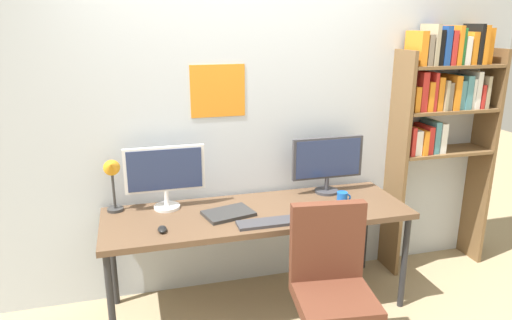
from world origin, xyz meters
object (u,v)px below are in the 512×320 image
monitor_left (165,173)px  coffee_mug (342,198)px  desk (258,218)px  laptop_closed (228,213)px  computer_mouse (162,229)px  office_chair (331,305)px  desk_lamp (112,175)px  bookshelf (442,107)px  keyboard_main (267,223)px  monitor_right (328,161)px

monitor_left → coffee_mug: (1.21, -0.25, -0.21)m
desk → laptop_closed: 0.22m
computer_mouse → office_chair: bearing=-30.4°
coffee_mug → desk_lamp: bearing=170.0°
bookshelf → office_chair: size_ratio=1.99×
computer_mouse → coffee_mug: 1.28m
office_chair → desk_lamp: desk_lamp is taller
monitor_left → keyboard_main: monitor_left is taller
bookshelf → monitor_right: size_ratio=3.58×
desk_lamp → keyboard_main: (0.95, -0.47, -0.26)m
computer_mouse → bookshelf: bearing=10.1°
monitor_right → coffee_mug: bearing=-87.1°
laptop_closed → coffee_mug: size_ratio=3.02×
bookshelf → keyboard_main: bearing=-163.5°
office_chair → monitor_left: monitor_left is taller
monitor_left → desk: bearing=-19.5°
office_chair → laptop_closed: office_chair is taller
desk → bookshelf: bearing=8.4°
desk → laptop_closed: size_ratio=6.54×
office_chair → computer_mouse: 1.12m
desk_lamp → laptop_closed: (0.74, -0.26, -0.25)m
office_chair → monitor_right: size_ratio=1.80×
keyboard_main → laptop_closed: (-0.21, 0.21, 0.00)m
desk → monitor_right: 0.70m
desk → office_chair: size_ratio=2.11×
laptop_closed → coffee_mug: 0.83m
bookshelf → monitor_left: bearing=-179.5°
bookshelf → coffee_mug: (-0.95, -0.27, -0.56)m
computer_mouse → keyboard_main: bearing=-5.6°
monitor_right → office_chair: bearing=-110.9°
monitor_right → desk_lamp: size_ratio=1.37×
keyboard_main → computer_mouse: size_ratio=4.11×
laptop_closed → coffee_mug: (0.82, -0.02, 0.03)m
monitor_left → desk_lamp: size_ratio=1.36×
desk_lamp → coffee_mug: bearing=-10.0°
monitor_left → monitor_right: size_ratio=0.99×
monitor_left → keyboard_main: size_ratio=1.38×
bookshelf → laptop_closed: (-1.77, -0.25, -0.60)m
office_chair → desk_lamp: size_ratio=2.47×
monitor_left → monitor_right: monitor_left is taller
monitor_left → computer_mouse: 0.45m
bookshelf → computer_mouse: bearing=-169.9°
monitor_left → coffee_mug: 1.26m
bookshelf → desk_lamp: bearing=179.9°
office_chair → computer_mouse: size_ratio=10.31×
bookshelf → desk_lamp: bookshelf is taller
office_chair → keyboard_main: (-0.25, 0.47, 0.35)m
laptop_closed → office_chair: bearing=-69.8°
office_chair → computer_mouse: bearing=149.6°
monitor_right → desk_lamp: 1.55m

